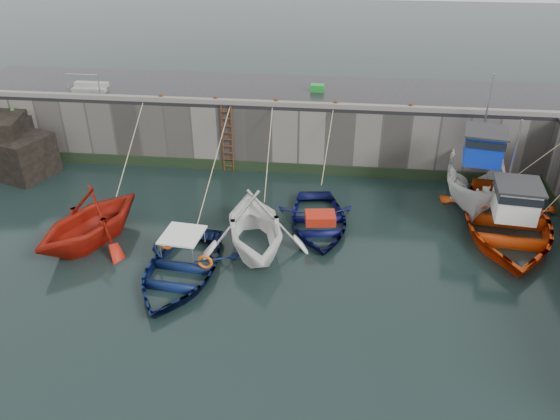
# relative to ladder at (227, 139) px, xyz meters

# --- Properties ---
(ground) EXTENTS (120.00, 120.00, 0.00)m
(ground) POSITION_rel_ladder_xyz_m (2.00, -9.91, -1.59)
(ground) COLOR black
(ground) RESTS_ON ground
(quay_back) EXTENTS (30.00, 5.00, 3.00)m
(quay_back) POSITION_rel_ladder_xyz_m (2.00, 2.59, -0.09)
(quay_back) COLOR slate
(quay_back) RESTS_ON ground
(road_back) EXTENTS (30.00, 5.00, 0.16)m
(road_back) POSITION_rel_ladder_xyz_m (2.00, 2.59, 1.49)
(road_back) COLOR black
(road_back) RESTS_ON quay_back
(kerb_back) EXTENTS (30.00, 0.30, 0.20)m
(kerb_back) POSITION_rel_ladder_xyz_m (2.00, 0.24, 1.67)
(kerb_back) COLOR slate
(kerb_back) RESTS_ON road_back
(algae_back) EXTENTS (30.00, 0.08, 0.50)m
(algae_back) POSITION_rel_ladder_xyz_m (2.00, 0.05, -1.34)
(algae_back) COLOR black
(algae_back) RESTS_ON ground
(ladder) EXTENTS (0.51, 0.08, 3.20)m
(ladder) POSITION_rel_ladder_xyz_m (0.00, 0.00, 0.00)
(ladder) COLOR #3F1E0F
(ladder) RESTS_ON ground
(boat_near_white) EXTENTS (5.58, 5.90, 2.45)m
(boat_near_white) POSITION_rel_ladder_xyz_m (-3.86, -6.51, -1.59)
(boat_near_white) COLOR #AB1C0E
(boat_near_white) RESTS_ON ground
(boat_near_white_rope) EXTENTS (0.04, 4.85, 3.10)m
(boat_near_white_rope) POSITION_rel_ladder_xyz_m (-3.86, -1.96, -1.59)
(boat_near_white_rope) COLOR tan
(boat_near_white_rope) RESTS_ON ground
(boat_near_blue) EXTENTS (4.06, 5.34, 1.04)m
(boat_near_blue) POSITION_rel_ladder_xyz_m (-0.05, -8.22, -1.59)
(boat_near_blue) COLOR #0A163F
(boat_near_blue) RESTS_ON ground
(boat_near_blue_rope) EXTENTS (0.04, 6.36, 3.10)m
(boat_near_blue_rope) POSITION_rel_ladder_xyz_m (-0.05, -2.82, -1.59)
(boat_near_blue_rope) COLOR tan
(boat_near_blue_rope) RESTS_ON ground
(boat_near_blacktrim) EXTENTS (5.26, 5.72, 2.52)m
(boat_near_blacktrim) POSITION_rel_ladder_xyz_m (2.20, -6.26, -1.59)
(boat_near_blacktrim) COLOR white
(boat_near_blacktrim) RESTS_ON ground
(boat_near_blacktrim_rope) EXTENTS (0.04, 4.64, 3.10)m
(boat_near_blacktrim_rope) POSITION_rel_ladder_xyz_m (2.20, -1.84, -1.59)
(boat_near_blacktrim_rope) COLOR tan
(boat_near_blacktrim_rope) RESTS_ON ground
(boat_near_navy) EXTENTS (3.87, 5.00, 0.95)m
(boat_near_navy) POSITION_rel_ladder_xyz_m (4.40, -4.47, -1.59)
(boat_near_navy) COLOR #0B0D44
(boat_near_navy) RESTS_ON ground
(boat_near_navy_rope) EXTENTS (0.04, 3.31, 3.10)m
(boat_near_navy_rope) POSITION_rel_ladder_xyz_m (4.40, -0.94, -1.59)
(boat_near_navy_rope) COLOR tan
(boat_near_navy_rope) RESTS_ON ground
(boat_far_white) EXTENTS (3.44, 6.54, 5.40)m
(boat_far_white) POSITION_rel_ladder_xyz_m (10.76, -1.64, -0.57)
(boat_far_white) COLOR silver
(boat_far_white) RESTS_ON ground
(boat_far_orange) EXTENTS (5.54, 7.29, 4.42)m
(boat_far_orange) POSITION_rel_ladder_xyz_m (11.50, -4.12, -1.14)
(boat_far_orange) COLOR red
(boat_far_orange) RESTS_ON ground
(fish_crate) EXTENTS (0.66, 0.48, 0.32)m
(fish_crate) POSITION_rel_ladder_xyz_m (3.89, 2.49, 1.73)
(fish_crate) COLOR #1A912C
(fish_crate) RESTS_ON road_back
(railing) EXTENTS (1.60, 1.05, 1.00)m
(railing) POSITION_rel_ladder_xyz_m (-6.75, 1.33, 1.77)
(railing) COLOR #A5A8AD
(railing) RESTS_ON road_back
(bollard_a) EXTENTS (0.18, 0.18, 0.28)m
(bollard_a) POSITION_rel_ladder_xyz_m (-3.00, 0.34, 1.71)
(bollard_a) COLOR #3F1E0F
(bollard_a) RESTS_ON road_back
(bollard_b) EXTENTS (0.18, 0.18, 0.28)m
(bollard_b) POSITION_rel_ladder_xyz_m (-0.50, 0.34, 1.71)
(bollard_b) COLOR #3F1E0F
(bollard_b) RESTS_ON road_back
(bollard_c) EXTENTS (0.18, 0.18, 0.28)m
(bollard_c) POSITION_rel_ladder_xyz_m (2.20, 0.34, 1.71)
(bollard_c) COLOR #3F1E0F
(bollard_c) RESTS_ON road_back
(bollard_d) EXTENTS (0.18, 0.18, 0.28)m
(bollard_d) POSITION_rel_ladder_xyz_m (4.80, 0.34, 1.71)
(bollard_d) COLOR #3F1E0F
(bollard_d) RESTS_ON road_back
(bollard_e) EXTENTS (0.18, 0.18, 0.28)m
(bollard_e) POSITION_rel_ladder_xyz_m (8.00, 0.34, 1.71)
(bollard_e) COLOR #3F1E0F
(bollard_e) RESTS_ON road_back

